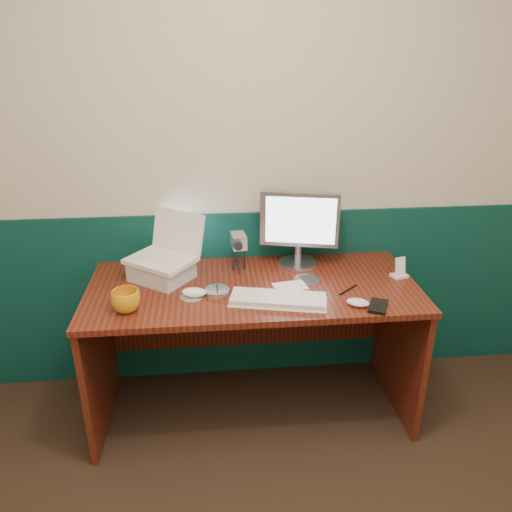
{
  "coord_description": "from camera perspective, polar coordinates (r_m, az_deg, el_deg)",
  "views": [
    {
      "loc": [
        -0.18,
        -0.78,
        1.85
      ],
      "look_at": [
        0.01,
        1.23,
        0.97
      ],
      "focal_mm": 35.0,
      "sensor_mm": 36.0,
      "label": 1
    }
  ],
  "objects": [
    {
      "name": "pen",
      "position": [
        2.42,
        10.51,
        -3.79
      ],
      "size": [
        0.11,
        0.1,
        0.01
      ],
      "primitive_type": "cylinder",
      "rotation": [
        0.0,
        1.57,
        0.71
      ],
      "color": "black",
      "rests_on": "desk"
    },
    {
      "name": "wainscot",
      "position": [
        2.86,
        -1.17,
        -4.61
      ],
      "size": [
        3.48,
        0.02,
        1.0
      ],
      "primitive_type": "cube",
      "color": "#073129",
      "rests_on": "ground"
    },
    {
      "name": "back_wall",
      "position": [
        2.6,
        -1.32,
        10.23
      ],
      "size": [
        3.5,
        0.04,
        2.5
      ],
      "primitive_type": "cube",
      "color": "beige",
      "rests_on": "ground"
    },
    {
      "name": "mouse_right",
      "position": [
        2.29,
        11.56,
        -5.23
      ],
      "size": [
        0.12,
        0.1,
        0.03
      ],
      "primitive_type": "ellipsoid",
      "rotation": [
        0.0,
        0.0,
        -0.43
      ],
      "color": "silver",
      "rests_on": "desk"
    },
    {
      "name": "desk",
      "position": [
        2.62,
        -0.32,
        -10.69
      ],
      "size": [
        1.6,
        0.7,
        0.75
      ],
      "primitive_type": "cube",
      "color": "#3D160B",
      "rests_on": "ground"
    },
    {
      "name": "mug",
      "position": [
        2.26,
        -14.64,
        -4.98
      ],
      "size": [
        0.14,
        0.14,
        0.1
      ],
      "primitive_type": "imported",
      "rotation": [
        0.0,
        0.0,
        0.11
      ],
      "color": "orange",
      "rests_on": "desk"
    },
    {
      "name": "music_player",
      "position": [
        2.59,
        16.16,
        -1.12
      ],
      "size": [
        0.06,
        0.04,
        0.09
      ],
      "primitive_type": "cube",
      "rotation": [
        -0.17,
        0.0,
        0.28
      ],
      "color": "white",
      "rests_on": "dock"
    },
    {
      "name": "laptop",
      "position": [
        2.45,
        -11.03,
        2.03
      ],
      "size": [
        0.39,
        0.37,
        0.26
      ],
      "primitive_type": null,
      "rotation": [
        0.0,
        0.0,
        -0.64
      ],
      "color": "white",
      "rests_on": "laptop_riser"
    },
    {
      "name": "cd_loose_b",
      "position": [
        2.5,
        5.79,
        -2.65
      ],
      "size": [
        0.13,
        0.13,
        0.0
      ],
      "primitive_type": "cylinder",
      "color": "silver",
      "rests_on": "desk"
    },
    {
      "name": "camcorder",
      "position": [
        2.54,
        -1.98,
        0.12
      ],
      "size": [
        0.09,
        0.12,
        0.18
      ],
      "primitive_type": null,
      "rotation": [
        0.0,
        0.0,
        0.1
      ],
      "color": "silver",
      "rests_on": "desk"
    },
    {
      "name": "cd_loose_a",
      "position": [
        2.34,
        -7.3,
        -4.64
      ],
      "size": [
        0.11,
        0.11,
        0.0
      ],
      "primitive_type": "cylinder",
      "color": "silver",
      "rests_on": "desk"
    },
    {
      "name": "pda",
      "position": [
        2.3,
        13.8,
        -5.6
      ],
      "size": [
        0.12,
        0.15,
        0.02
      ],
      "primitive_type": "cube",
      "rotation": [
        0.0,
        0.0,
        -0.45
      ],
      "color": "black",
      "rests_on": "desk"
    },
    {
      "name": "keyboard",
      "position": [
        2.27,
        2.53,
        -5.04
      ],
      "size": [
        0.45,
        0.24,
        0.02
      ],
      "primitive_type": "cube",
      "rotation": [
        0.0,
        0.0,
        -0.23
      ],
      "color": "silver",
      "rests_on": "desk"
    },
    {
      "name": "monitor",
      "position": [
        2.58,
        4.92,
        3.06
      ],
      "size": [
        0.42,
        0.2,
        0.4
      ],
      "primitive_type": null,
      "rotation": [
        0.0,
        0.0,
        -0.23
      ],
      "color": "#A3A3A7",
      "rests_on": "desk"
    },
    {
      "name": "cd_spindle",
      "position": [
        2.35,
        -4.45,
        -4.05
      ],
      "size": [
        0.12,
        0.12,
        0.02
      ],
      "primitive_type": "cylinder",
      "color": "silver",
      "rests_on": "desk"
    },
    {
      "name": "dock",
      "position": [
        2.61,
        16.03,
        -2.18
      ],
      "size": [
        0.09,
        0.08,
        0.01
      ],
      "primitive_type": "cube",
      "rotation": [
        0.0,
        0.0,
        0.28
      ],
      "color": "white",
      "rests_on": "desk"
    },
    {
      "name": "mouse_left",
      "position": [
        2.34,
        -7.09,
        -4.13
      ],
      "size": [
        0.13,
        0.09,
        0.04
      ],
      "primitive_type": "ellipsoid",
      "rotation": [
        0.0,
        0.0,
        -0.22
      ],
      "color": "white",
      "rests_on": "desk"
    },
    {
      "name": "papers",
      "position": [
        2.42,
        3.92,
        -3.48
      ],
      "size": [
        0.17,
        0.13,
        0.0
      ],
      "primitive_type": "cube",
      "rotation": [
        0.0,
        0.0,
        0.17
      ],
      "color": "silver",
      "rests_on": "desk"
    },
    {
      "name": "laptop_riser",
      "position": [
        2.52,
        -10.73,
        -1.65
      ],
      "size": [
        0.35,
        0.34,
        0.09
      ],
      "primitive_type": "cube",
      "rotation": [
        0.0,
        0.0,
        -0.64
      ],
      "color": "silver",
      "rests_on": "desk"
    }
  ]
}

